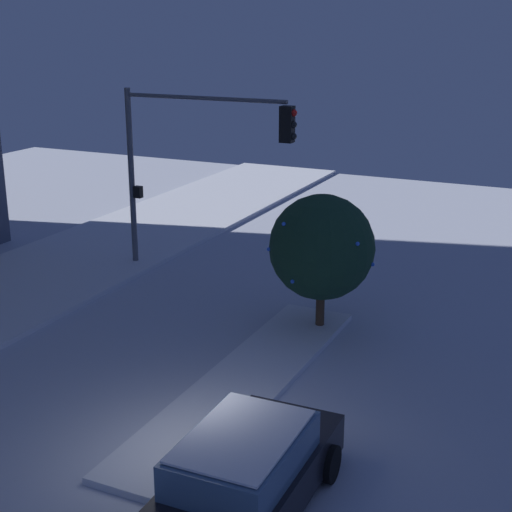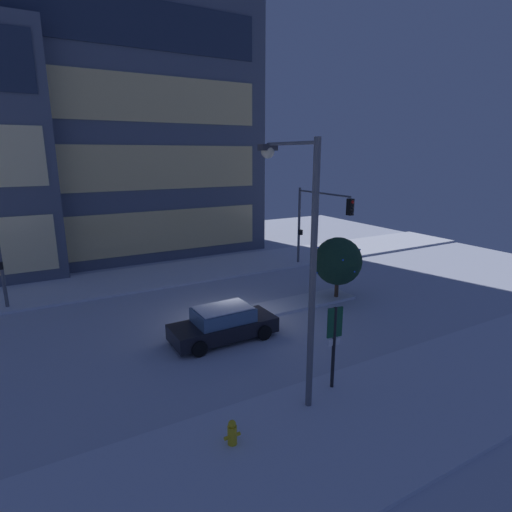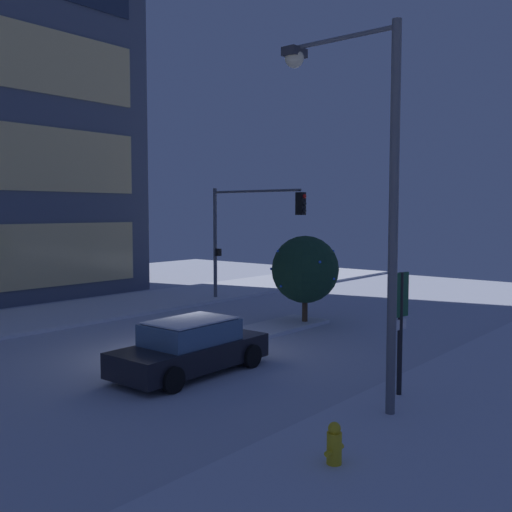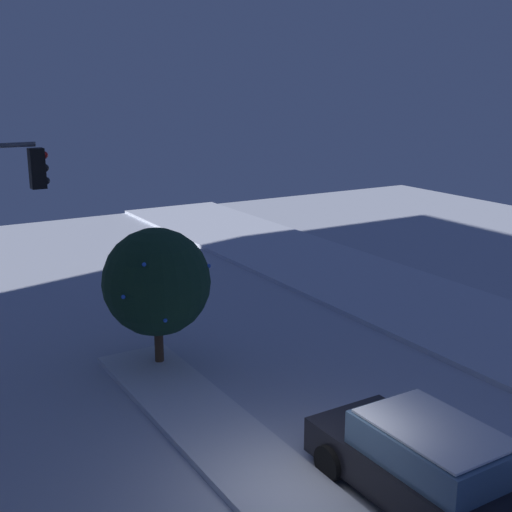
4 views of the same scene
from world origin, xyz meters
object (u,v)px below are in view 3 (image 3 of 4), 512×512
Objects in this scene: traffic_light_corner_far_right at (250,222)px; fire_hydrant at (334,448)px; decorated_tree_median at (305,269)px; street_lamp_arched at (363,168)px; car_near at (191,348)px; parking_info_sign at (400,319)px.

fire_hydrant is at bearing -44.98° from traffic_light_corner_far_right.
decorated_tree_median reaches higher than fire_hydrant.
fire_hydrant is 13.12m from decorated_tree_median.
traffic_light_corner_far_right is 18.52m from fire_hydrant.
street_lamp_arched reaches higher than fire_hydrant.
car_near reaches higher than fire_hydrant.
street_lamp_arched is (0.21, -5.15, 4.66)m from car_near.
decorated_tree_median reaches higher than car_near.
street_lamp_arched is at bearing -88.52° from car_near.
fire_hydrant is (-2.69, -6.30, -0.29)m from car_near.
parking_info_sign is 9.30m from decorated_tree_median.
car_near is 6.86m from fire_hydrant.
car_near is 7.95m from decorated_tree_median.
traffic_light_corner_far_right is at bearing -41.37° from street_lamp_arched.
decorated_tree_median is at bearing -33.17° from parking_info_sign.
decorated_tree_median is (6.12, 7.00, 0.24)m from parking_info_sign.
parking_info_sign is at bearing -35.77° from traffic_light_corner_far_right.
car_near is 6.94m from street_lamp_arched.
street_lamp_arched is 3.69m from parking_info_sign.
fire_hydrant is 4.57m from parking_info_sign.
traffic_light_corner_far_right is at bearing 45.02° from fire_hydrant.
traffic_light_corner_far_right reaches higher than parking_info_sign.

